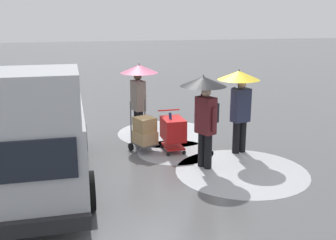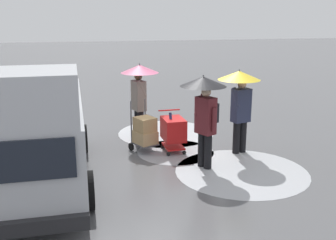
{
  "view_description": "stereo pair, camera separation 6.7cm",
  "coord_description": "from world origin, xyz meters",
  "px_view_note": "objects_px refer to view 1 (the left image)",
  "views": [
    {
      "loc": [
        2.72,
        9.09,
        3.44
      ],
      "look_at": [
        0.64,
        0.23,
        1.05
      ],
      "focal_mm": 43.16,
      "sensor_mm": 36.0,
      "label": 1
    },
    {
      "loc": [
        2.66,
        9.11,
        3.44
      ],
      "look_at": [
        0.64,
        0.23,
        1.05
      ],
      "focal_mm": 43.16,
      "sensor_mm": 36.0,
      "label": 2
    }
  ],
  "objects_px": {
    "pedestrian_pink_side": "(240,92)",
    "pedestrian_white_side": "(139,84)",
    "cargo_van_parked_right": "(33,131)",
    "shopping_cart_vendor": "(173,130)",
    "hand_dolly_boxes": "(145,132)",
    "pedestrian_black_side": "(205,101)"
  },
  "relations": [
    {
      "from": "pedestrian_pink_side",
      "to": "hand_dolly_boxes",
      "type": "bearing_deg",
      "value": -15.45
    },
    {
      "from": "hand_dolly_boxes",
      "to": "pedestrian_black_side",
      "type": "height_order",
      "value": "pedestrian_black_side"
    },
    {
      "from": "pedestrian_black_side",
      "to": "pedestrian_white_side",
      "type": "relative_size",
      "value": 1.0
    },
    {
      "from": "hand_dolly_boxes",
      "to": "pedestrian_pink_side",
      "type": "height_order",
      "value": "pedestrian_pink_side"
    },
    {
      "from": "cargo_van_parked_right",
      "to": "shopping_cart_vendor",
      "type": "xyz_separation_m",
      "value": [
        -3.25,
        -1.42,
        -0.61
      ]
    },
    {
      "from": "shopping_cart_vendor",
      "to": "hand_dolly_boxes",
      "type": "xyz_separation_m",
      "value": [
        0.71,
        -0.15,
        -0.04
      ]
    },
    {
      "from": "shopping_cart_vendor",
      "to": "pedestrian_pink_side",
      "type": "distance_m",
      "value": 1.93
    },
    {
      "from": "shopping_cart_vendor",
      "to": "pedestrian_black_side",
      "type": "bearing_deg",
      "value": 109.71
    },
    {
      "from": "shopping_cart_vendor",
      "to": "pedestrian_white_side",
      "type": "distance_m",
      "value": 1.77
    },
    {
      "from": "shopping_cart_vendor",
      "to": "pedestrian_white_side",
      "type": "height_order",
      "value": "pedestrian_white_side"
    },
    {
      "from": "pedestrian_pink_side",
      "to": "pedestrian_white_side",
      "type": "bearing_deg",
      "value": -38.44
    },
    {
      "from": "pedestrian_white_side",
      "to": "hand_dolly_boxes",
      "type": "bearing_deg",
      "value": 87.33
    },
    {
      "from": "shopping_cart_vendor",
      "to": "pedestrian_black_side",
      "type": "distance_m",
      "value": 1.62
    },
    {
      "from": "cargo_van_parked_right",
      "to": "pedestrian_black_side",
      "type": "height_order",
      "value": "cargo_van_parked_right"
    },
    {
      "from": "shopping_cart_vendor",
      "to": "hand_dolly_boxes",
      "type": "bearing_deg",
      "value": -12.09
    },
    {
      "from": "shopping_cart_vendor",
      "to": "pedestrian_pink_side",
      "type": "height_order",
      "value": "pedestrian_pink_side"
    },
    {
      "from": "pedestrian_white_side",
      "to": "pedestrian_pink_side",
      "type": "bearing_deg",
      "value": 141.56
    },
    {
      "from": "cargo_van_parked_right",
      "to": "shopping_cart_vendor",
      "type": "height_order",
      "value": "cargo_van_parked_right"
    },
    {
      "from": "cargo_van_parked_right",
      "to": "pedestrian_black_side",
      "type": "bearing_deg",
      "value": -176.55
    },
    {
      "from": "hand_dolly_boxes",
      "to": "shopping_cart_vendor",
      "type": "bearing_deg",
      "value": 167.91
    },
    {
      "from": "cargo_van_parked_right",
      "to": "hand_dolly_boxes",
      "type": "xyz_separation_m",
      "value": [
        -2.54,
        -1.57,
        -0.65
      ]
    },
    {
      "from": "pedestrian_pink_side",
      "to": "pedestrian_white_side",
      "type": "height_order",
      "value": "same"
    }
  ]
}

